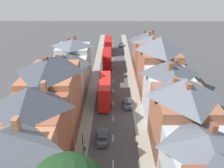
{
  "coord_description": "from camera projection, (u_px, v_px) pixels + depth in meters",
  "views": [
    {
      "loc": [
        -0.03,
        -17.98,
        24.82
      ],
      "look_at": [
        -0.29,
        31.25,
        1.19
      ],
      "focal_mm": 35.0,
      "sensor_mm": 36.0,
      "label": 1
    }
  ],
  "objects": [
    {
      "name": "car_near_silver",
      "position": [
        121.0,
        44.0,
        89.6
      ],
      "size": [
        1.9,
        3.82,
        1.58
      ],
      "color": "gray",
      "rests_on": "ground"
    },
    {
      "name": "pedestrian_near_right",
      "position": [
        85.0,
        146.0,
        34.49
      ],
      "size": [
        0.36,
        0.22,
        1.61
      ],
      "color": "#3D4256",
      "rests_on": "pavement_left"
    },
    {
      "name": "terrace_row_left",
      "position": [
        50.0,
        107.0,
        35.29
      ],
      "size": [
        8.0,
        53.03,
        13.91
      ],
      "color": "brown",
      "rests_on": "ground"
    },
    {
      "name": "pavement_right",
      "position": [
        131.0,
        77.0,
        61.15
      ],
      "size": [
        2.2,
        104.0,
        0.14
      ],
      "primitive_type": "cube",
      "color": "gray",
      "rests_on": "ground"
    },
    {
      "name": "car_parked_left_a",
      "position": [
        102.0,
        137.0,
        36.79
      ],
      "size": [
        1.9,
        4.19,
        1.65
      ],
      "color": "#4C515B",
      "rests_on": "ground"
    },
    {
      "name": "double_decker_bus_lead",
      "position": [
        107.0,
        59.0,
        66.47
      ],
      "size": [
        2.74,
        10.8,
        5.3
      ],
      "color": "#B70F0F",
      "rests_on": "ground"
    },
    {
      "name": "street_lamp",
      "position": [
        83.0,
        147.0,
        31.06
      ],
      "size": [
        0.2,
        1.12,
        5.5
      ],
      "color": "black",
      "rests_on": "ground"
    },
    {
      "name": "pavement_left",
      "position": [
        95.0,
        77.0,
        61.2
      ],
      "size": [
        2.2,
        104.0,
        0.14
      ],
      "primitive_type": "cube",
      "color": "gray",
      "rests_on": "ground"
    },
    {
      "name": "car_near_blue",
      "position": [
        128.0,
        103.0,
        46.97
      ],
      "size": [
        1.9,
        4.14,
        1.61
      ],
      "color": "#4C515B",
      "rests_on": "ground"
    },
    {
      "name": "centre_line_dashes",
      "position": [
        113.0,
        80.0,
        59.4
      ],
      "size": [
        0.14,
        97.8,
        0.01
      ],
      "color": "silver",
      "rests_on": "ground"
    },
    {
      "name": "double_decker_bus_mid_street",
      "position": [
        108.0,
        45.0,
        81.06
      ],
      "size": [
        2.74,
        10.8,
        5.3
      ],
      "color": "#B70F0F",
      "rests_on": "ground"
    },
    {
      "name": "car_parked_right_a",
      "position": [
        105.0,
        47.0,
        85.77
      ],
      "size": [
        1.9,
        3.88,
        1.67
      ],
      "color": "silver",
      "rests_on": "ground"
    },
    {
      "name": "double_decker_bus_far_approaching",
      "position": [
        105.0,
        90.0,
        48.03
      ],
      "size": [
        2.74,
        10.8,
        5.3
      ],
      "color": "red",
      "rests_on": "ground"
    },
    {
      "name": "terrace_row_right",
      "position": [
        166.0,
        88.0,
        41.7
      ],
      "size": [
        8.0,
        61.03,
        13.87
      ],
      "color": "brown",
      "rests_on": "ground"
    }
  ]
}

